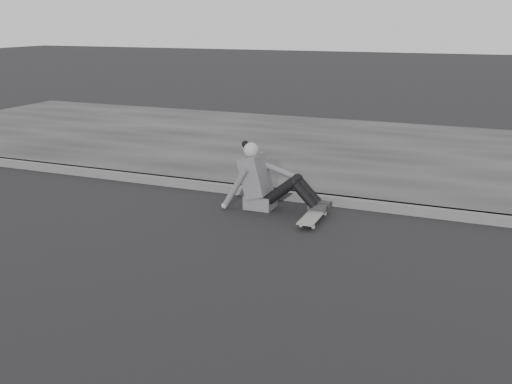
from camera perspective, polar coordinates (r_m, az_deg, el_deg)
ground at (r=5.11m, az=23.48°, el=-12.31°), size 80.00×80.00×0.00m
curb at (r=7.46m, az=23.30°, el=-2.58°), size 24.00×0.16×0.12m
sidewalk at (r=10.38m, az=23.15°, el=2.64°), size 24.00×6.00×0.12m
skateboard at (r=7.01m, az=5.79°, el=-2.37°), size 0.20×0.78×0.09m
seated_woman at (r=7.36m, az=0.91°, el=1.04°), size 1.38×0.46×0.88m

